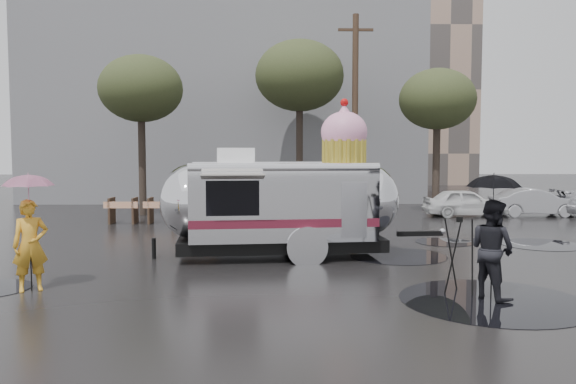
{
  "coord_description": "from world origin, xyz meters",
  "views": [
    {
      "loc": [
        -1.13,
        -11.78,
        2.73
      ],
      "look_at": [
        -0.81,
        2.97,
        1.7
      ],
      "focal_mm": 35.0,
      "sensor_mm": 36.0,
      "label": 1
    }
  ],
  "objects_px": {
    "person_right": "(492,249)",
    "tripod": "(459,248)",
    "person_left": "(30,245)",
    "airstream_trailer": "(284,200)"
  },
  "relations": [
    {
      "from": "person_right",
      "to": "person_left",
      "type": "bearing_deg",
      "value": 55.64
    },
    {
      "from": "person_left",
      "to": "airstream_trailer",
      "type": "bearing_deg",
      "value": 7.06
    },
    {
      "from": "person_left",
      "to": "tripod",
      "type": "xyz_separation_m",
      "value": [
        8.41,
        -0.36,
        -0.02
      ]
    },
    {
      "from": "person_right",
      "to": "tripod",
      "type": "relative_size",
      "value": 1.24
    },
    {
      "from": "person_left",
      "to": "tripod",
      "type": "bearing_deg",
      "value": -31.3
    },
    {
      "from": "airstream_trailer",
      "to": "person_left",
      "type": "bearing_deg",
      "value": -149.48
    },
    {
      "from": "person_right",
      "to": "tripod",
      "type": "height_order",
      "value": "person_right"
    },
    {
      "from": "person_left",
      "to": "person_right",
      "type": "xyz_separation_m",
      "value": [
        8.89,
        -0.8,
        0.02
      ]
    },
    {
      "from": "person_right",
      "to": "tripod",
      "type": "bearing_deg",
      "value": 18.45
    },
    {
      "from": "person_right",
      "to": "airstream_trailer",
      "type": "bearing_deg",
      "value": 11.26
    }
  ]
}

